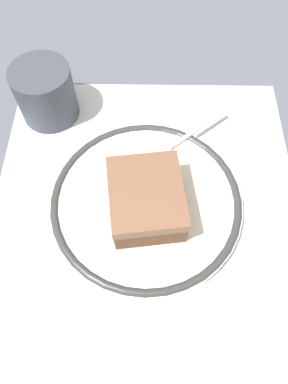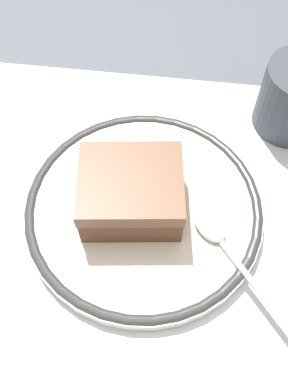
# 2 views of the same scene
# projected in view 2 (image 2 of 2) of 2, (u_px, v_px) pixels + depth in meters

# --- Properties ---
(ground_plane) EXTENTS (2.40, 2.40, 0.00)m
(ground_plane) POSITION_uv_depth(u_px,v_px,m) (123.00, 211.00, 0.42)
(ground_plane) COLOR #4C515B
(placemat) EXTENTS (0.43, 0.36, 0.00)m
(placemat) POSITION_uv_depth(u_px,v_px,m) (123.00, 210.00, 0.42)
(placemat) COLOR silver
(placemat) RESTS_ON ground_plane
(plate) EXTENTS (0.22, 0.22, 0.02)m
(plate) POSITION_uv_depth(u_px,v_px,m) (144.00, 205.00, 0.42)
(plate) COLOR silver
(plate) RESTS_ON placemat
(cake_slice) EXTENTS (0.10, 0.09, 0.05)m
(cake_slice) POSITION_uv_depth(u_px,v_px,m) (131.00, 189.00, 0.39)
(cake_slice) COLOR brown
(cake_slice) RESTS_ON plate
(spoon) EXTENTS (0.09, 0.11, 0.01)m
(spoon) POSITION_uv_depth(u_px,v_px,m) (222.00, 242.00, 0.39)
(spoon) COLOR silver
(spoon) RESTS_ON plate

